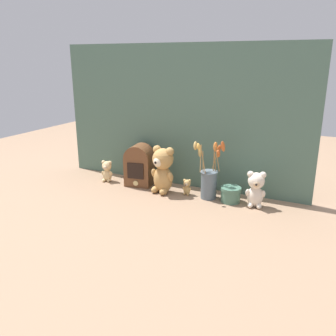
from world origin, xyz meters
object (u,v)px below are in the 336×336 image
at_px(flower_vase, 209,180).
at_px(decorative_tin_tall, 231,194).
at_px(teddy_bear_tiny, 187,187).
at_px(vintage_radio, 139,165).
at_px(teddy_bear_large, 163,169).
at_px(teddy_bear_medium, 256,189).
at_px(teddy_bear_small, 107,170).

relative_size(flower_vase, decorative_tin_tall, 3.07).
distance_m(teddy_bear_tiny, vintage_radio, 0.32).
distance_m(teddy_bear_large, teddy_bear_tiny, 0.16).
bearing_deg(teddy_bear_medium, decorative_tin_tall, 176.64).
bearing_deg(flower_vase, teddy_bear_small, -179.14).
relative_size(teddy_bear_small, vintage_radio, 0.53).
xyz_separation_m(teddy_bear_small, vintage_radio, (0.21, 0.03, 0.05)).
bearing_deg(flower_vase, teddy_bear_medium, -1.90).
xyz_separation_m(teddy_bear_medium, vintage_radio, (-0.68, 0.03, 0.03)).
xyz_separation_m(teddy_bear_large, vintage_radio, (-0.18, 0.05, -0.01)).
bearing_deg(vintage_radio, flower_vase, -3.03).
height_order(teddy_bear_small, decorative_tin_tall, teddy_bear_small).
bearing_deg(teddy_bear_tiny, decorative_tin_tall, 0.96).
distance_m(teddy_bear_large, teddy_bear_medium, 0.51).
bearing_deg(flower_vase, decorative_tin_tall, -0.35).
bearing_deg(vintage_radio, teddy_bear_small, -171.05).
xyz_separation_m(teddy_bear_medium, decorative_tin_tall, (-0.13, 0.01, -0.06)).
bearing_deg(teddy_bear_large, vintage_radio, 163.47).
xyz_separation_m(teddy_bear_tiny, vintage_radio, (-0.31, 0.03, 0.08)).
relative_size(teddy_bear_large, decorative_tin_tall, 2.47).
distance_m(teddy_bear_small, flower_vase, 0.65).
xyz_separation_m(teddy_bear_tiny, flower_vase, (0.12, 0.00, 0.06)).
relative_size(teddy_bear_large, vintage_radio, 1.08).
xyz_separation_m(teddy_bear_small, flower_vase, (0.64, 0.01, 0.04)).
bearing_deg(teddy_bear_medium, teddy_bear_large, -177.49).
xyz_separation_m(teddy_bear_medium, teddy_bear_small, (-0.89, -0.00, -0.03)).
bearing_deg(decorative_tin_tall, teddy_bear_large, -175.52).
height_order(vintage_radio, decorative_tin_tall, vintage_radio).
xyz_separation_m(teddy_bear_tiny, decorative_tin_tall, (0.24, 0.00, -0.01)).
bearing_deg(teddy_bear_medium, flower_vase, 178.10).
height_order(teddy_bear_tiny, decorative_tin_tall, teddy_bear_tiny).
height_order(teddy_bear_large, vintage_radio, teddy_bear_large).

